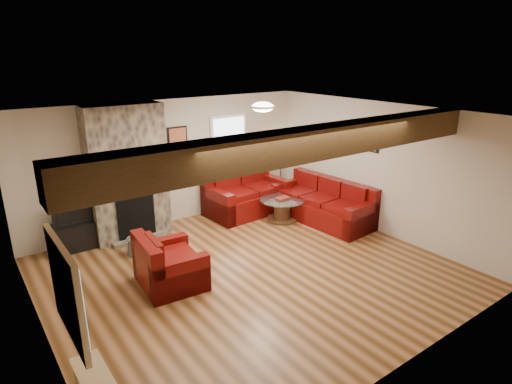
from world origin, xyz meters
The scene contains 16 objects.
room centered at (0.00, 0.00, 1.25)m, with size 8.00×8.00×8.00m.
oak_beam centered at (0.00, -1.25, 2.31)m, with size 6.00×0.36×0.38m, color #33200F.
chimney_breast centered at (-1.00, 2.49, 1.22)m, with size 1.40×0.67×2.50m.
back_window centered at (1.35, 2.71, 1.55)m, with size 0.90×0.08×1.10m, color white, non-canonical shape.
hatch_window centered at (-2.96, -1.50, 1.45)m, with size 0.08×1.00×0.90m, color tan, non-canonical shape.
ceiling_dome centered at (0.90, 0.90, 2.44)m, with size 0.40×0.40×0.18m, color white, non-canonical shape.
artwork_back centered at (0.15, 2.71, 1.70)m, with size 0.42×0.06×0.52m, color black, non-canonical shape.
artwork_right centered at (2.96, 0.30, 1.75)m, with size 0.06×0.55×0.42m, color black, non-canonical shape.
sofa_three centered at (2.48, 0.95, 0.43)m, with size 2.20×0.92×0.85m, color #4A0507, non-canonical shape.
loveseat centered at (1.49, 2.23, 0.47)m, with size 1.75×1.01×0.93m, color #4A0507, non-canonical shape.
armchair_red centered at (-1.19, 0.41, 0.40)m, with size 0.99×0.87×0.80m, color #4A0507, non-canonical shape.
coffee_table centered at (1.82, 1.43, 0.23)m, with size 0.96×0.96×0.50m.
tv_cabinet centered at (-1.98, 2.53, 0.24)m, with size 0.97×0.39×0.49m, color black.
television centered at (-1.98, 2.53, 0.71)m, with size 0.78×0.10×0.45m, color black.
floor_lamp centered at (2.68, 2.55, 1.28)m, with size 0.38×0.38×1.50m.
coal_bucket centered at (-1.24, 1.69, 0.16)m, with size 0.34×0.34×0.32m, color slate, non-canonical shape.
Camera 1 is at (-3.53, -4.99, 3.37)m, focal length 30.00 mm.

